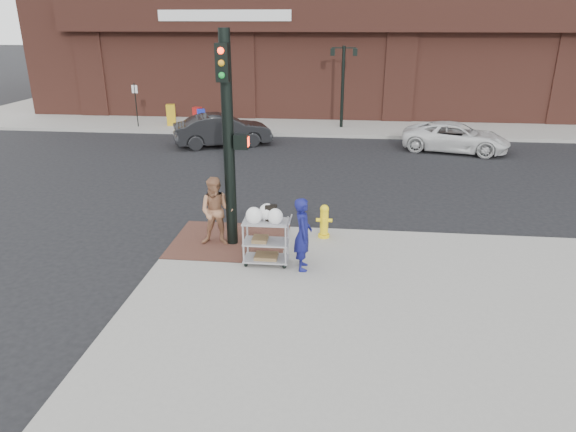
# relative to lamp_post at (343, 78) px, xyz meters

# --- Properties ---
(ground) EXTENTS (220.00, 220.00, 0.00)m
(ground) POSITION_rel_lamp_post_xyz_m (-2.00, -16.00, -2.62)
(ground) COLOR black
(ground) RESTS_ON ground
(sidewalk_far) EXTENTS (65.00, 36.00, 0.15)m
(sidewalk_far) POSITION_rel_lamp_post_xyz_m (10.50, 16.00, -2.54)
(sidewalk_far) COLOR gray
(sidewalk_far) RESTS_ON ground
(brick_curb_ramp) EXTENTS (2.80, 2.40, 0.01)m
(brick_curb_ramp) POSITION_rel_lamp_post_xyz_m (-2.60, -15.10, -2.46)
(brick_curb_ramp) COLOR #4D2B24
(brick_curb_ramp) RESTS_ON sidewalk_near
(lamp_post) EXTENTS (1.32, 0.22, 4.00)m
(lamp_post) POSITION_rel_lamp_post_xyz_m (0.00, 0.00, 0.00)
(lamp_post) COLOR black
(lamp_post) RESTS_ON sidewalk_far
(parking_sign) EXTENTS (0.05, 0.05, 2.20)m
(parking_sign) POSITION_rel_lamp_post_xyz_m (-10.50, -1.00, -1.37)
(parking_sign) COLOR black
(parking_sign) RESTS_ON sidewalk_far
(traffic_signal_pole) EXTENTS (0.61, 0.51, 5.00)m
(traffic_signal_pole) POSITION_rel_lamp_post_xyz_m (-2.48, -15.23, 0.21)
(traffic_signal_pole) COLOR black
(traffic_signal_pole) RESTS_ON sidewalk_near
(woman_blue) EXTENTS (0.45, 0.63, 1.64)m
(woman_blue) POSITION_rel_lamp_post_xyz_m (-0.67, -16.40, -1.65)
(woman_blue) COLOR navy
(woman_blue) RESTS_ON sidewalk_near
(pedestrian_tan) EXTENTS (0.85, 0.68, 1.70)m
(pedestrian_tan) POSITION_rel_lamp_post_xyz_m (-2.84, -15.30, -1.62)
(pedestrian_tan) COLOR #9F6B4A
(pedestrian_tan) RESTS_ON sidewalk_near
(sedan_dark) EXTENTS (4.55, 3.00, 1.42)m
(sedan_dark) POSITION_rel_lamp_post_xyz_m (-5.26, -4.21, -1.91)
(sedan_dark) COLOR black
(sedan_dark) RESTS_ON ground
(minivan_white) EXTENTS (4.80, 3.11, 1.23)m
(minivan_white) POSITION_rel_lamp_post_xyz_m (4.93, -4.18, -2.00)
(minivan_white) COLOR silver
(minivan_white) RESTS_ON ground
(utility_cart) EXTENTS (1.01, 0.57, 1.39)m
(utility_cart) POSITION_rel_lamp_post_xyz_m (-1.50, -16.25, -1.84)
(utility_cart) COLOR gray
(utility_cart) RESTS_ON sidewalk_near
(fire_hydrant) EXTENTS (0.41, 0.28, 0.86)m
(fire_hydrant) POSITION_rel_lamp_post_xyz_m (-0.28, -14.59, -2.03)
(fire_hydrant) COLOR yellow
(fire_hydrant) RESTS_ON sidewalk_near
(newsbox_red) EXTENTS (0.45, 0.42, 0.93)m
(newsbox_red) POSITION_rel_lamp_post_xyz_m (-7.51, -0.31, -2.00)
(newsbox_red) COLOR #A41612
(newsbox_red) RESTS_ON sidewalk_far
(newsbox_yellow) EXTENTS (0.55, 0.52, 1.08)m
(newsbox_yellow) POSITION_rel_lamp_post_xyz_m (-8.88, -0.48, -1.93)
(newsbox_yellow) COLOR gold
(newsbox_yellow) RESTS_ON sidewalk_far
(newsbox_blue) EXTENTS (0.49, 0.46, 0.93)m
(newsbox_blue) POSITION_rel_lamp_post_xyz_m (-7.17, -0.84, -2.01)
(newsbox_blue) COLOR #1929A6
(newsbox_blue) RESTS_ON sidewalk_far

